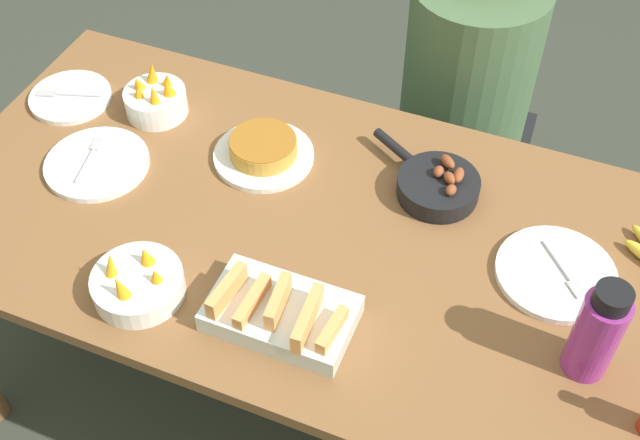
% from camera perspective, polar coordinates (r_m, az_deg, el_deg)
% --- Properties ---
extents(ground_plane, '(14.00, 14.00, 0.00)m').
position_cam_1_polar(ground_plane, '(2.46, 0.00, -12.55)').
color(ground_plane, '#383D33').
extents(dining_table, '(1.85, 0.92, 0.77)m').
position_cam_1_polar(dining_table, '(1.89, 0.00, -2.47)').
color(dining_table, brown).
rests_on(dining_table, ground_plane).
extents(melon_tray, '(0.30, 0.18, 0.10)m').
position_cam_1_polar(melon_tray, '(1.64, -2.84, -6.58)').
color(melon_tray, silver).
rests_on(melon_tray, dining_table).
extents(skillet, '(0.30, 0.22, 0.08)m').
position_cam_1_polar(skillet, '(1.90, 8.32, 2.47)').
color(skillet, black).
rests_on(skillet, dining_table).
extents(frittata_plate_center, '(0.25, 0.25, 0.06)m').
position_cam_1_polar(frittata_plate_center, '(1.97, -4.05, 4.94)').
color(frittata_plate_center, white).
rests_on(frittata_plate_center, dining_table).
extents(empty_plate_near_front, '(0.22, 0.22, 0.02)m').
position_cam_1_polar(empty_plate_near_front, '(2.25, -17.33, 8.33)').
color(empty_plate_near_front, white).
rests_on(empty_plate_near_front, dining_table).
extents(empty_plate_far_left, '(0.26, 0.26, 0.02)m').
position_cam_1_polar(empty_plate_far_left, '(1.81, 16.43, -3.65)').
color(empty_plate_far_left, white).
rests_on(empty_plate_far_left, dining_table).
extents(empty_plate_far_right, '(0.25, 0.25, 0.02)m').
position_cam_1_polar(empty_plate_far_right, '(2.03, -15.58, 3.88)').
color(empty_plate_far_right, white).
rests_on(empty_plate_far_right, dining_table).
extents(fruit_bowl_mango, '(0.16, 0.16, 0.12)m').
position_cam_1_polar(fruit_bowl_mango, '(2.13, -11.61, 8.40)').
color(fruit_bowl_mango, white).
rests_on(fruit_bowl_mango, dining_table).
extents(fruit_bowl_citrus, '(0.20, 0.20, 0.11)m').
position_cam_1_polar(fruit_bowl_citrus, '(1.73, -12.84, -4.42)').
color(fruit_bowl_citrus, white).
rests_on(fruit_bowl_citrus, dining_table).
extents(water_bottle, '(0.09, 0.09, 0.24)m').
position_cam_1_polar(water_bottle, '(1.60, 19.10, -7.55)').
color(water_bottle, '#992D89').
rests_on(water_bottle, dining_table).
extents(person_figure, '(0.41, 0.41, 1.24)m').
position_cam_1_polar(person_figure, '(2.51, 9.91, 6.62)').
color(person_figure, black).
rests_on(person_figure, ground_plane).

